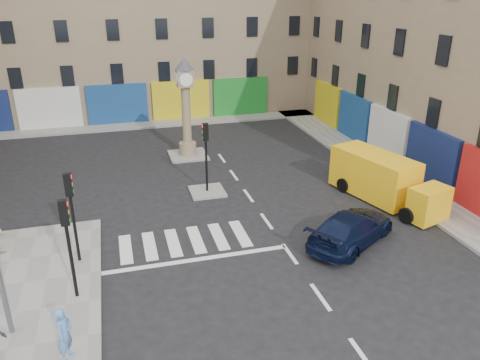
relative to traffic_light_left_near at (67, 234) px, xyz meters
name	(u,v)px	position (x,y,z in m)	size (l,w,h in m)	color
ground	(299,267)	(8.30, -0.20, -2.62)	(120.00, 120.00, 0.00)	black
sidewalk_right	(367,160)	(17.00, 9.80, -2.55)	(2.60, 30.00, 0.15)	gray
sidewalk_far	(146,124)	(4.30, 22.00, -2.55)	(32.00, 2.40, 0.15)	gray
island_near	(207,191)	(6.30, 7.80, -2.56)	(1.80, 1.80, 0.12)	gray
island_far	(188,155)	(6.30, 13.80, -2.56)	(2.40, 2.40, 0.12)	gray
building_right	(476,26)	(23.30, 9.80, 5.38)	(10.00, 30.00, 16.00)	#8F7C5E
building_far	(132,8)	(4.30, 27.80, 5.88)	(32.00, 10.00, 17.00)	#87725A
traffic_light_left_near	(67,234)	(0.00, 0.00, 0.00)	(0.28, 0.22, 3.70)	black
traffic_light_left_far	(71,204)	(0.00, 2.40, 0.00)	(0.28, 0.22, 3.70)	black
traffic_light_island	(206,146)	(6.30, 7.80, -0.03)	(0.28, 0.22, 3.70)	black
clock_pillar	(186,102)	(6.30, 13.80, 0.93)	(1.20, 1.20, 6.10)	#8F7C5E
navy_sedan	(351,228)	(11.13, 0.97, -1.92)	(1.98, 4.86, 1.41)	black
yellow_van	(383,179)	(14.73, 4.49, -1.48)	(3.53, 6.58, 2.29)	yellow
pedestrian_blue	(65,334)	(-0.11, -3.06, -1.60)	(0.63, 0.42, 1.74)	#517DB9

